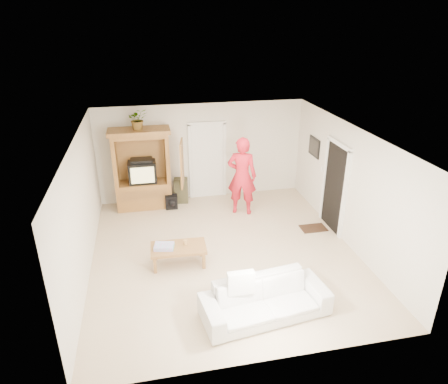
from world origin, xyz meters
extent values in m
plane|color=tan|center=(0.00, 0.00, 0.00)|extent=(6.00, 6.00, 0.00)
plane|color=white|center=(0.00, 0.00, 2.60)|extent=(6.00, 6.00, 0.00)
plane|color=silver|center=(0.00, 3.00, 1.30)|extent=(5.50, 0.00, 5.50)
plane|color=silver|center=(0.00, -3.00, 1.30)|extent=(5.50, 0.00, 5.50)
plane|color=silver|center=(-2.75, 0.00, 1.30)|extent=(0.00, 6.00, 6.00)
plane|color=silver|center=(2.75, 0.00, 1.30)|extent=(0.00, 6.00, 6.00)
cube|color=#99652F|center=(-1.60, 2.65, 0.35)|extent=(1.40, 0.60, 0.70)
cube|color=#99652F|center=(-2.25, 2.65, 1.30)|extent=(0.10, 0.60, 1.20)
cube|color=#99652F|center=(-0.95, 2.65, 1.30)|extent=(0.10, 0.60, 1.20)
cube|color=#99652F|center=(-1.60, 2.92, 1.30)|extent=(1.40, 0.06, 1.20)
cube|color=#99652F|center=(-1.60, 2.65, 1.95)|extent=(1.40, 0.60, 0.10)
cube|color=#99652F|center=(-1.60, 2.65, 2.05)|extent=(1.52, 0.68, 0.10)
cube|color=#99652F|center=(-0.62, 2.18, 1.30)|extent=(0.16, 0.67, 1.15)
cube|color=black|center=(-1.60, 2.68, 0.97)|extent=(0.70, 0.52, 0.55)
cube|color=tan|center=(-1.60, 2.41, 0.98)|extent=(0.58, 0.02, 0.42)
cube|color=black|center=(-1.60, 2.65, 1.29)|extent=(0.55, 0.35, 0.08)
cube|color=olive|center=(-1.60, 2.37, 0.45)|extent=(1.19, 0.03, 0.25)
cube|color=white|center=(0.15, 2.97, 1.02)|extent=(0.85, 0.05, 2.04)
cube|color=black|center=(2.73, 0.60, 1.02)|extent=(0.05, 0.90, 2.04)
cube|color=black|center=(2.73, 1.90, 1.60)|extent=(0.03, 0.60, 0.48)
cube|color=#382316|center=(2.30, 0.60, 0.01)|extent=(0.60, 0.40, 0.02)
imported|color=#4C7238|center=(-1.60, 2.63, 2.35)|extent=(0.53, 0.48, 0.51)
imported|color=red|center=(0.82, 1.79, 1.00)|extent=(0.85, 0.71, 2.00)
imported|color=silver|center=(0.28, -2.04, 0.31)|extent=(2.23, 1.12, 0.63)
cube|color=olive|center=(-0.99, -0.23, 0.38)|extent=(1.13, 0.64, 0.06)
cube|color=olive|center=(-1.48, -0.45, 0.18)|extent=(0.06, 0.06, 0.35)
cube|color=olive|center=(-1.46, 0.02, 0.18)|extent=(0.06, 0.06, 0.35)
cube|color=olive|center=(-0.51, -0.48, 0.18)|extent=(0.06, 0.06, 0.35)
cube|color=olive|center=(-0.50, -0.02, 0.18)|extent=(0.06, 0.06, 0.35)
cube|color=#FF54CA|center=(-1.27, -0.23, 0.45)|extent=(0.43, 0.35, 0.08)
cylinder|color=tan|center=(-0.84, -0.18, 0.46)|extent=(0.08, 0.08, 0.10)
camera|label=1|loc=(-1.47, -7.14, 4.67)|focal=32.00mm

